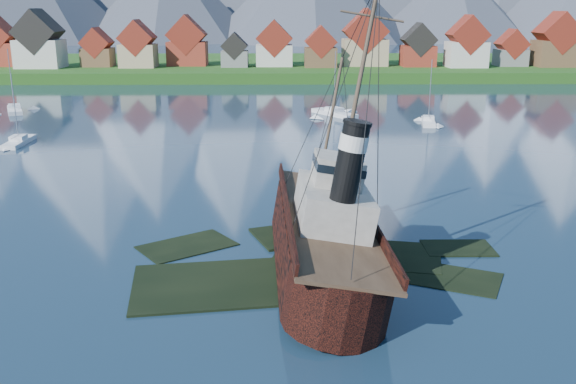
{
  "coord_description": "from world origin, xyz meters",
  "views": [
    {
      "loc": [
        -0.81,
        -47.62,
        20.49
      ],
      "look_at": [
        -0.0,
        6.0,
        5.0
      ],
      "focal_mm": 40.0,
      "sensor_mm": 36.0,
      "label": 1
    }
  ],
  "objects_px": {
    "sailboat_a": "(19,142)",
    "sailboat_c": "(15,111)",
    "sailboat_e": "(334,114)",
    "tugboat_wreck": "(317,229)",
    "sailboat_d": "(428,122)"
  },
  "relations": [
    {
      "from": "sailboat_a",
      "to": "sailboat_c",
      "type": "bearing_deg",
      "value": 111.15
    },
    {
      "from": "sailboat_a",
      "to": "sailboat_e",
      "type": "distance_m",
      "value": 57.99
    },
    {
      "from": "tugboat_wreck",
      "to": "sailboat_e",
      "type": "relative_size",
      "value": 2.32
    },
    {
      "from": "sailboat_d",
      "to": "sailboat_a",
      "type": "bearing_deg",
      "value": -155.99
    },
    {
      "from": "sailboat_a",
      "to": "sailboat_d",
      "type": "relative_size",
      "value": 0.94
    },
    {
      "from": "sailboat_a",
      "to": "sailboat_c",
      "type": "distance_m",
      "value": 34.43
    },
    {
      "from": "sailboat_c",
      "to": "sailboat_a",
      "type": "bearing_deg",
      "value": -91.17
    },
    {
      "from": "sailboat_c",
      "to": "sailboat_e",
      "type": "bearing_deg",
      "value": -28.03
    },
    {
      "from": "sailboat_c",
      "to": "sailboat_d",
      "type": "relative_size",
      "value": 1.09
    },
    {
      "from": "sailboat_a",
      "to": "sailboat_e",
      "type": "relative_size",
      "value": 0.87
    },
    {
      "from": "tugboat_wreck",
      "to": "sailboat_c",
      "type": "height_order",
      "value": "tugboat_wreck"
    },
    {
      "from": "tugboat_wreck",
      "to": "sailboat_e",
      "type": "height_order",
      "value": "tugboat_wreck"
    },
    {
      "from": "tugboat_wreck",
      "to": "sailboat_a",
      "type": "bearing_deg",
      "value": 129.74
    },
    {
      "from": "tugboat_wreck",
      "to": "sailboat_a",
      "type": "height_order",
      "value": "tugboat_wreck"
    },
    {
      "from": "tugboat_wreck",
      "to": "sailboat_c",
      "type": "bearing_deg",
      "value": 123.11
    }
  ]
}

